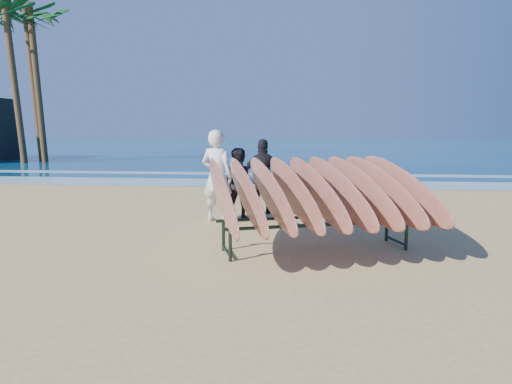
# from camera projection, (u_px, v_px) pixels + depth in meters

# --- Properties ---
(ground) EXTENTS (120.00, 120.00, 0.00)m
(ground) POSITION_uv_depth(u_px,v_px,m) (250.00, 261.00, 6.96)
(ground) COLOR tan
(ground) RESTS_ON ground
(ocean) EXTENTS (160.00, 160.00, 0.00)m
(ocean) POSITION_uv_depth(u_px,v_px,m) (300.00, 144.00, 61.11)
(ocean) COLOR navy
(ocean) RESTS_ON ground
(foam_near) EXTENTS (160.00, 160.00, 0.00)m
(foam_near) POSITION_uv_depth(u_px,v_px,m) (283.00, 183.00, 16.80)
(foam_near) COLOR white
(foam_near) RESTS_ON ground
(foam_far) EXTENTS (160.00, 160.00, 0.00)m
(foam_far) POSITION_uv_depth(u_px,v_px,m) (287.00, 174.00, 20.25)
(foam_far) COLOR white
(foam_far) RESTS_ON ground
(surfboard_rack) EXTENTS (4.01, 3.92, 1.68)m
(surfboard_rack) POSITION_uv_depth(u_px,v_px,m) (316.00, 191.00, 7.42)
(surfboard_rack) COLOR black
(surfboard_rack) RESTS_ON ground
(person_white) EXTENTS (0.84, 0.68, 1.98)m
(person_white) POSITION_uv_depth(u_px,v_px,m) (217.00, 176.00, 9.78)
(person_white) COLOR silver
(person_white) RESTS_ON ground
(person_dark_a) EXTENTS (0.83, 0.68, 1.59)m
(person_dark_a) POSITION_uv_depth(u_px,v_px,m) (240.00, 185.00, 9.95)
(person_dark_a) COLOR black
(person_dark_a) RESTS_ON ground
(person_dark_b) EXTENTS (1.05, 0.47, 1.77)m
(person_dark_b) POSITION_uv_depth(u_px,v_px,m) (263.00, 177.00, 10.76)
(person_dark_b) COLOR black
(person_dark_b) RESTS_ON ground
(palm_left) EXTENTS (5.20, 5.20, 8.90)m
(palm_left) POSITION_uv_depth(u_px,v_px,m) (10.00, 19.00, 25.19)
(palm_left) COLOR brown
(palm_left) RESTS_ON ground
(palm_mid) EXTENTS (5.20, 5.20, 9.35)m
(palm_mid) POSITION_uv_depth(u_px,v_px,m) (33.00, 17.00, 26.32)
(palm_mid) COLOR brown
(palm_mid) RESTS_ON ground
(palm_right) EXTENTS (5.20, 5.20, 9.35)m
(palm_right) POSITION_uv_depth(u_px,v_px,m) (30.00, 20.00, 27.18)
(palm_right) COLOR brown
(palm_right) RESTS_ON ground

